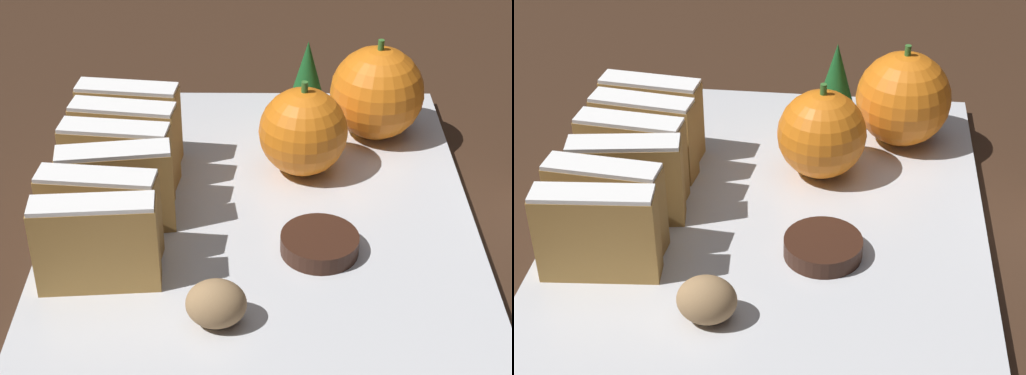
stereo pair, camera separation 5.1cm
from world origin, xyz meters
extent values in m
plane|color=#382316|center=(0.00, 0.00, 0.00)|extent=(6.00, 6.00, 0.00)
cube|color=silver|center=(0.00, 0.00, 0.01)|extent=(0.31, 0.40, 0.01)
cube|color=#B28442|center=(-0.10, -0.07, 0.04)|extent=(0.08, 0.03, 0.06)
cube|color=white|center=(-0.10, -0.07, 0.08)|extent=(0.08, 0.03, 0.00)
cube|color=#B28442|center=(-0.11, -0.04, 0.04)|extent=(0.08, 0.03, 0.06)
cube|color=white|center=(-0.11, -0.04, 0.08)|extent=(0.08, 0.03, 0.00)
cube|color=#B28442|center=(-0.10, -0.01, 0.04)|extent=(0.08, 0.03, 0.06)
cube|color=white|center=(-0.10, -0.01, 0.08)|extent=(0.08, 0.03, 0.00)
cube|color=#B28442|center=(-0.10, 0.02, 0.04)|extent=(0.08, 0.03, 0.06)
cube|color=white|center=(-0.10, 0.02, 0.08)|extent=(0.08, 0.03, 0.00)
cube|color=#B28442|center=(-0.10, 0.06, 0.04)|extent=(0.08, 0.03, 0.06)
cube|color=white|center=(-0.10, 0.06, 0.08)|extent=(0.08, 0.03, 0.00)
cube|color=#B28442|center=(-0.10, 0.09, 0.04)|extent=(0.08, 0.03, 0.06)
cube|color=white|center=(-0.10, 0.09, 0.08)|extent=(0.08, 0.03, 0.00)
sphere|color=orange|center=(0.09, 0.13, 0.05)|extent=(0.08, 0.08, 0.08)
cylinder|color=#38702D|center=(0.09, 0.13, 0.09)|extent=(0.01, 0.01, 0.01)
sphere|color=orange|center=(0.03, 0.07, 0.05)|extent=(0.07, 0.07, 0.07)
cylinder|color=#38702D|center=(0.03, 0.07, 0.08)|extent=(0.01, 0.01, 0.01)
ellipsoid|color=#9E7A51|center=(-0.03, -0.11, 0.03)|extent=(0.04, 0.03, 0.03)
cylinder|color=#381E14|center=(0.04, -0.03, 0.02)|extent=(0.05, 0.05, 0.01)
cone|color=#195623|center=(0.04, 0.16, 0.05)|extent=(0.04, 0.04, 0.07)
camera|label=1|loc=(0.00, -0.50, 0.37)|focal=60.00mm
camera|label=2|loc=(0.05, -0.49, 0.37)|focal=60.00mm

